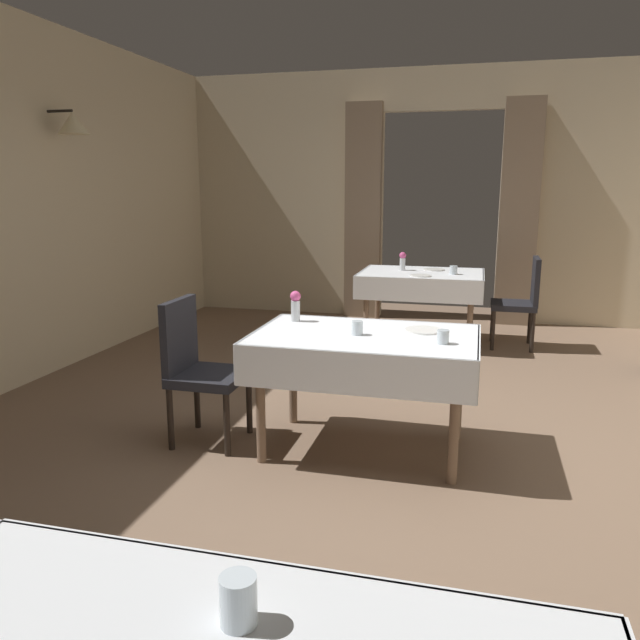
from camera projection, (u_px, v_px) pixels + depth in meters
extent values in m
plane|color=#7A604C|center=(386.00, 453.00, 3.86)|extent=(10.08, 10.08, 0.00)
cylinder|color=black|center=(60.00, 111.00, 5.25)|extent=(0.24, 0.02, 0.02)
cone|color=beige|center=(73.00, 123.00, 5.25)|extent=(0.26, 0.26, 0.18)
cube|color=beige|center=(287.00, 196.00, 7.99)|extent=(2.50, 0.12, 3.00)
cube|color=beige|center=(614.00, 198.00, 7.04)|extent=(2.50, 0.12, 3.00)
cube|color=beige|center=(444.00, 88.00, 7.25)|extent=(1.40, 0.12, 0.50)
cube|color=#7F6B56|center=(363.00, 213.00, 7.65)|extent=(0.44, 0.14, 2.61)
cube|color=#7F6B56|center=(519.00, 214.00, 7.20)|extent=(0.44, 0.14, 2.61)
cube|color=white|center=(275.00, 607.00, 1.50)|extent=(1.54, 0.02, 0.24)
cylinder|color=#7A604C|center=(261.00, 406.00, 3.66)|extent=(0.06, 0.06, 0.71)
cylinder|color=#7A604C|center=(454.00, 423.00, 3.39)|extent=(0.06, 0.06, 0.71)
cylinder|color=#7A604C|center=(293.00, 374.00, 4.29)|extent=(0.06, 0.06, 0.71)
cylinder|color=#7A604C|center=(459.00, 386.00, 4.02)|extent=(0.06, 0.06, 0.71)
cube|color=#7A604C|center=(365.00, 338.00, 3.76)|extent=(1.29, 0.82, 0.03)
cube|color=white|center=(365.00, 335.00, 3.76)|extent=(1.35, 0.88, 0.01)
cube|color=white|center=(350.00, 374.00, 3.37)|extent=(1.35, 0.02, 0.24)
cube|color=white|center=(377.00, 336.00, 4.20)|extent=(1.35, 0.02, 0.24)
cube|color=white|center=(261.00, 346.00, 3.95)|extent=(0.02, 0.88, 0.24)
cube|color=white|center=(478.00, 361.00, 3.62)|extent=(0.02, 0.88, 0.24)
cylinder|color=#7A604C|center=(366.00, 313.00, 6.33)|extent=(0.06, 0.06, 0.71)
cylinder|color=#7A604C|center=(470.00, 319.00, 6.08)|extent=(0.06, 0.06, 0.71)
cylinder|color=#7A604C|center=(378.00, 301.00, 7.01)|extent=(0.06, 0.06, 0.71)
cylinder|color=#7A604C|center=(471.00, 305.00, 6.76)|extent=(0.06, 0.06, 0.71)
cube|color=#7A604C|center=(422.00, 274.00, 6.47)|extent=(1.19, 0.88, 0.03)
cube|color=white|center=(422.00, 273.00, 6.46)|extent=(1.25, 0.94, 0.01)
cube|color=white|center=(417.00, 290.00, 6.04)|extent=(1.25, 0.02, 0.23)
cube|color=white|center=(425.00, 277.00, 6.93)|extent=(1.25, 0.02, 0.23)
cube|color=white|center=(362.00, 281.00, 6.64)|extent=(0.02, 0.94, 0.23)
cube|color=white|center=(483.00, 285.00, 6.33)|extent=(0.02, 0.94, 0.23)
cylinder|color=black|center=(249.00, 403.00, 4.14)|extent=(0.04, 0.04, 0.42)
cylinder|color=black|center=(227.00, 423.00, 3.78)|extent=(0.04, 0.04, 0.42)
cylinder|color=black|center=(197.00, 398.00, 4.23)|extent=(0.04, 0.04, 0.42)
cylinder|color=black|center=(170.00, 418.00, 3.87)|extent=(0.04, 0.04, 0.42)
cube|color=black|center=(210.00, 377.00, 3.96)|extent=(0.44, 0.44, 0.06)
cube|color=black|center=(179.00, 336.00, 3.95)|extent=(0.05, 0.42, 0.48)
cylinder|color=black|center=(493.00, 330.00, 6.24)|extent=(0.04, 0.04, 0.42)
cylinder|color=black|center=(492.00, 322.00, 6.60)|extent=(0.04, 0.04, 0.42)
cylinder|color=black|center=(533.00, 332.00, 6.15)|extent=(0.04, 0.04, 0.42)
cylinder|color=black|center=(530.00, 324.00, 6.51)|extent=(0.04, 0.04, 0.42)
cube|color=black|center=(513.00, 305.00, 6.33)|extent=(0.44, 0.44, 0.06)
cube|color=black|center=(536.00, 281.00, 6.22)|extent=(0.05, 0.42, 0.48)
cylinder|color=silver|center=(238.00, 600.00, 1.26)|extent=(0.08, 0.08, 0.11)
cylinder|color=silver|center=(296.00, 311.00, 4.10)|extent=(0.06, 0.06, 0.14)
sphere|color=#D84C8C|center=(295.00, 296.00, 4.08)|extent=(0.07, 0.07, 0.07)
cylinder|color=silver|center=(357.00, 328.00, 3.72)|extent=(0.07, 0.07, 0.09)
cylinder|color=silver|center=(443.00, 337.00, 3.51)|extent=(0.07, 0.07, 0.08)
cylinder|color=white|center=(423.00, 330.00, 3.83)|extent=(0.23, 0.23, 0.01)
cylinder|color=silver|center=(402.00, 264.00, 6.59)|extent=(0.06, 0.06, 0.13)
sphere|color=#D84C8C|center=(403.00, 255.00, 6.57)|extent=(0.07, 0.07, 0.07)
cylinder|color=white|center=(434.00, 270.00, 6.61)|extent=(0.22, 0.22, 0.01)
cylinder|color=white|center=(421.00, 276.00, 6.17)|extent=(0.21, 0.21, 0.01)
cylinder|color=silver|center=(453.00, 270.00, 6.28)|extent=(0.08, 0.08, 0.09)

